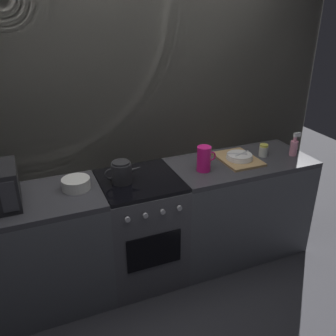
# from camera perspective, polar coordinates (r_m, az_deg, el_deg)

# --- Properties ---
(ground_plane) EXTENTS (8.00, 8.00, 0.00)m
(ground_plane) POSITION_cam_1_polar(r_m,az_deg,el_deg) (3.26, -3.99, -16.02)
(ground_plane) COLOR #2D2D33
(back_wall) EXTENTS (3.60, 0.05, 2.40)m
(back_wall) POSITION_cam_1_polar(r_m,az_deg,el_deg) (2.92, -6.75, 6.18)
(back_wall) COLOR #B2AD9E
(back_wall) RESTS_ON ground_plane
(counter_left) EXTENTS (1.20, 0.60, 0.90)m
(counter_left) POSITION_cam_1_polar(r_m,az_deg,el_deg) (2.89, -21.81, -12.73)
(counter_left) COLOR #515459
(counter_left) RESTS_ON ground_plane
(stove_unit) EXTENTS (0.60, 0.63, 0.90)m
(stove_unit) POSITION_cam_1_polar(r_m,az_deg,el_deg) (2.98, -4.24, -9.50)
(stove_unit) COLOR #4C4C51
(stove_unit) RESTS_ON ground_plane
(counter_right) EXTENTS (1.20, 0.60, 0.90)m
(counter_right) POSITION_cam_1_polar(r_m,az_deg,el_deg) (3.32, 10.70, -5.96)
(counter_right) COLOR #515459
(counter_right) RESTS_ON ground_plane
(kettle) EXTENTS (0.28, 0.15, 0.17)m
(kettle) POSITION_cam_1_polar(r_m,az_deg,el_deg) (2.69, -7.27, -0.65)
(kettle) COLOR #262628
(kettle) RESTS_ON stove_unit
(mixing_bowl) EXTENTS (0.20, 0.20, 0.08)m
(mixing_bowl) POSITION_cam_1_polar(r_m,az_deg,el_deg) (2.67, -14.16, -2.38)
(mixing_bowl) COLOR silver
(mixing_bowl) RESTS_ON counter_left
(pitcher) EXTENTS (0.16, 0.11, 0.20)m
(pitcher) POSITION_cam_1_polar(r_m,az_deg,el_deg) (2.85, 5.65, 1.46)
(pitcher) COLOR #E5197A
(pitcher) RESTS_ON counter_right
(dish_pile) EXTENTS (0.30, 0.40, 0.07)m
(dish_pile) POSITION_cam_1_polar(r_m,az_deg,el_deg) (3.10, 10.96, 1.57)
(dish_pile) COLOR tan
(dish_pile) RESTS_ON counter_right
(spice_jar) EXTENTS (0.08, 0.08, 0.10)m
(spice_jar) POSITION_cam_1_polar(r_m,az_deg,el_deg) (3.24, 14.68, 2.69)
(spice_jar) COLOR silver
(spice_jar) RESTS_ON counter_right
(spray_bottle) EXTENTS (0.08, 0.06, 0.20)m
(spray_bottle) POSITION_cam_1_polar(r_m,az_deg,el_deg) (3.31, 19.08, 3.18)
(spray_bottle) COLOR pink
(spray_bottle) RESTS_ON counter_right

